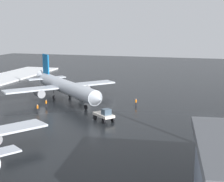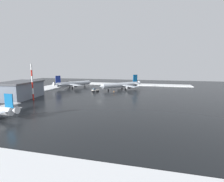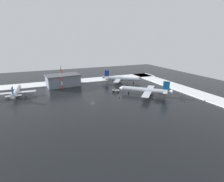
{
  "view_description": "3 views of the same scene",
  "coord_description": "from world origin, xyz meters",
  "px_view_note": "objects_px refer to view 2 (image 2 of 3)",
  "views": [
    {
      "loc": [
        -0.26,
        -69.25,
        18.28
      ],
      "look_at": [
        -21.8,
        5.02,
        3.02
      ],
      "focal_mm": 55.0,
      "sensor_mm": 36.0,
      "label": 1
    },
    {
      "loc": [
        87.01,
        29.09,
        17.26
      ],
      "look_at": [
        -11.69,
        4.16,
        2.11
      ],
      "focal_mm": 28.0,
      "sensor_mm": 36.0,
      "label": 2
    },
    {
      "loc": [
        27.56,
        96.07,
        34.55
      ],
      "look_at": [
        -11.63,
        2.97,
        4.71
      ],
      "focal_mm": 28.0,
      "sensor_mm": 36.0,
      "label": 3
    }
  ],
  "objects_px": {
    "ground_crew_near_tug": "(111,88)",
    "ground_crew_beside_wing": "(114,92)",
    "cargo_hangar": "(20,90)",
    "antenna_mast": "(32,82)",
    "ground_crew_by_nose_gear": "(105,88)",
    "airplane_foreground_jet": "(121,85)",
    "pushback_tug": "(95,90)",
    "airplane_parked_portside": "(73,84)"
  },
  "relations": [
    {
      "from": "airplane_parked_portside",
      "to": "ground_crew_by_nose_gear",
      "type": "distance_m",
      "value": 25.62
    },
    {
      "from": "ground_crew_near_tug",
      "to": "ground_crew_by_nose_gear",
      "type": "bearing_deg",
      "value": -177.22
    },
    {
      "from": "ground_crew_by_nose_gear",
      "to": "antenna_mast",
      "type": "bearing_deg",
      "value": 130.15
    },
    {
      "from": "ground_crew_by_nose_gear",
      "to": "ground_crew_beside_wing",
      "type": "height_order",
      "value": "same"
    },
    {
      "from": "ground_crew_beside_wing",
      "to": "pushback_tug",
      "type": "bearing_deg",
      "value": 153.85
    },
    {
      "from": "airplane_parked_portside",
      "to": "ground_crew_near_tug",
      "type": "xyz_separation_m",
      "value": [
        -0.27,
        30.04,
        -2.24
      ]
    },
    {
      "from": "pushback_tug",
      "to": "ground_crew_beside_wing",
      "type": "bearing_deg",
      "value": 116.99
    },
    {
      "from": "antenna_mast",
      "to": "cargo_hangar",
      "type": "xyz_separation_m",
      "value": [
        -2.14,
        -9.83,
        -4.49
      ]
    },
    {
      "from": "ground_crew_by_nose_gear",
      "to": "cargo_hangar",
      "type": "bearing_deg",
      "value": 120.2
    },
    {
      "from": "ground_crew_near_tug",
      "to": "antenna_mast",
      "type": "bearing_deg",
      "value": -121.11
    },
    {
      "from": "pushback_tug",
      "to": "ground_crew_near_tug",
      "type": "bearing_deg",
      "value": -162.84
    },
    {
      "from": "ground_crew_near_tug",
      "to": "pushback_tug",
      "type": "bearing_deg",
      "value": -114.69
    },
    {
      "from": "ground_crew_near_tug",
      "to": "cargo_hangar",
      "type": "bearing_deg",
      "value": -130.37
    },
    {
      "from": "airplane_parked_portside",
      "to": "cargo_hangar",
      "type": "relative_size",
      "value": 1.08
    },
    {
      "from": "pushback_tug",
      "to": "ground_crew_beside_wing",
      "type": "height_order",
      "value": "pushback_tug"
    },
    {
      "from": "airplane_parked_portside",
      "to": "ground_crew_by_nose_gear",
      "type": "relative_size",
      "value": 16.72
    },
    {
      "from": "pushback_tug",
      "to": "cargo_hangar",
      "type": "distance_m",
      "value": 43.55
    },
    {
      "from": "ground_crew_beside_wing",
      "to": "cargo_hangar",
      "type": "bearing_deg",
      "value": -160.78
    },
    {
      "from": "antenna_mast",
      "to": "pushback_tug",
      "type": "bearing_deg",
      "value": 147.33
    },
    {
      "from": "ground_crew_by_nose_gear",
      "to": "ground_crew_beside_wing",
      "type": "distance_m",
      "value": 21.65
    },
    {
      "from": "ground_crew_beside_wing",
      "to": "antenna_mast",
      "type": "xyz_separation_m",
      "value": [
        29.51,
        -34.36,
        7.96
      ]
    },
    {
      "from": "airplane_foreground_jet",
      "to": "pushback_tug",
      "type": "distance_m",
      "value": 20.66
    },
    {
      "from": "ground_crew_beside_wing",
      "to": "cargo_hangar",
      "type": "height_order",
      "value": "cargo_hangar"
    },
    {
      "from": "airplane_parked_portside",
      "to": "ground_crew_by_nose_gear",
      "type": "xyz_separation_m",
      "value": [
        0.05,
        25.52,
        -2.24
      ]
    },
    {
      "from": "antenna_mast",
      "to": "cargo_hangar",
      "type": "height_order",
      "value": "antenna_mast"
    },
    {
      "from": "airplane_parked_portside",
      "to": "ground_crew_near_tug",
      "type": "distance_m",
      "value": 30.13
    },
    {
      "from": "pushback_tug",
      "to": "ground_crew_near_tug",
      "type": "relative_size",
      "value": 2.88
    },
    {
      "from": "cargo_hangar",
      "to": "pushback_tug",
      "type": "bearing_deg",
      "value": 128.25
    },
    {
      "from": "ground_crew_beside_wing",
      "to": "ground_crew_near_tug",
      "type": "bearing_deg",
      "value": 96.6
    },
    {
      "from": "pushback_tug",
      "to": "ground_crew_by_nose_gear",
      "type": "distance_m",
      "value": 15.53
    },
    {
      "from": "airplane_foreground_jet",
      "to": "airplane_parked_portside",
      "type": "height_order",
      "value": "airplane_foreground_jet"
    },
    {
      "from": "ground_crew_near_tug",
      "to": "cargo_hangar",
      "type": "xyz_separation_m",
      "value": [
        46.28,
        -37.62,
        3.47
      ]
    },
    {
      "from": "ground_crew_near_tug",
      "to": "ground_crew_by_nose_gear",
      "type": "xyz_separation_m",
      "value": [
        0.32,
        -4.53,
        0.0
      ]
    },
    {
      "from": "pushback_tug",
      "to": "cargo_hangar",
      "type": "relative_size",
      "value": 0.19
    },
    {
      "from": "airplane_foreground_jet",
      "to": "pushback_tug",
      "type": "height_order",
      "value": "airplane_foreground_jet"
    },
    {
      "from": "ground_crew_near_tug",
      "to": "cargo_hangar",
      "type": "distance_m",
      "value": 59.74
    },
    {
      "from": "ground_crew_by_nose_gear",
      "to": "airplane_foreground_jet",
      "type": "bearing_deg",
      "value": -118.09
    },
    {
      "from": "airplane_foreground_jet",
      "to": "antenna_mast",
      "type": "distance_m",
      "value": 59.39
    },
    {
      "from": "ground_crew_beside_wing",
      "to": "airplane_foreground_jet",
      "type": "bearing_deg",
      "value": 73.54
    },
    {
      "from": "airplane_foreground_jet",
      "to": "ground_crew_beside_wing",
      "type": "height_order",
      "value": "airplane_foreground_jet"
    },
    {
      "from": "ground_crew_near_tug",
      "to": "ground_crew_beside_wing",
      "type": "distance_m",
      "value": 20.02
    },
    {
      "from": "pushback_tug",
      "to": "ground_crew_by_nose_gear",
      "type": "height_order",
      "value": "pushback_tug"
    }
  ]
}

